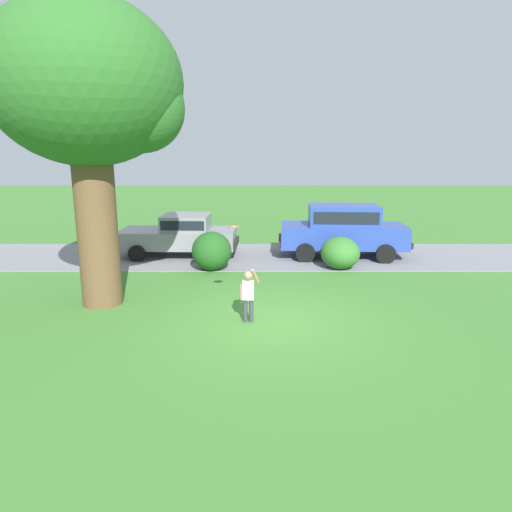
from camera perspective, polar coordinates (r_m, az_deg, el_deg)
The scene contains 9 objects.
ground_plane at distance 10.77m, azimuth 1.28°, elevation -8.14°, with size 80.00×80.00×0.00m, color #3D752D.
driveway_strip at distance 17.06m, azimuth 0.71°, elevation -0.01°, with size 28.00×4.40×0.02m, color slate.
oak_tree_large at distance 12.23m, azimuth -20.34°, elevation 18.20°, with size 4.56×4.71×7.34m.
shrub_near_tree at distance 15.09m, azimuth -5.75°, elevation 0.43°, with size 1.30×1.42×1.28m.
shrub_centre_left at distance 15.49m, azimuth 10.20°, elevation 0.40°, with size 1.29×1.50×1.07m.
parked_sedan at distance 17.18m, azimuth -9.58°, elevation 2.75°, with size 4.45×2.20×1.56m.
parked_suv at distance 17.09m, azimuth 10.53°, elevation 3.44°, with size 4.80×2.30×1.92m.
child_thrower at distance 10.51m, azimuth -1.20°, elevation -4.54°, with size 0.46×0.26×1.29m.
frisbee at distance 10.74m, azimuth -3.01°, elevation 3.65°, with size 0.28×0.28×0.08m.
Camera 1 is at (-0.28, -10.02, 3.93)m, focal length 32.13 mm.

